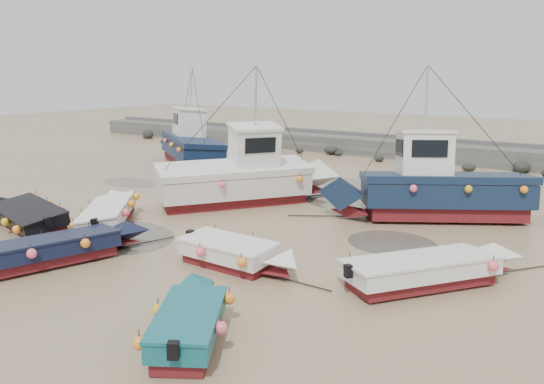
% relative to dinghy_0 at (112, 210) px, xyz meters
% --- Properties ---
extents(ground, '(120.00, 120.00, 0.00)m').
position_rel_dinghy_0_xyz_m(ground, '(3.99, 0.43, -0.54)').
color(ground, '#9C7D5C').
rests_on(ground, ground).
extents(seawall, '(60.00, 4.92, 1.50)m').
position_rel_dinghy_0_xyz_m(seawall, '(4.04, 22.42, 0.09)').
color(seawall, '#61605C').
rests_on(seawall, ground).
extents(puddle_a, '(4.95, 4.95, 0.01)m').
position_rel_dinghy_0_xyz_m(puddle_a, '(1.49, -1.20, -0.53)').
color(puddle_a, '#534D42').
rests_on(puddle_a, ground).
extents(puddle_b, '(3.19, 3.19, 0.01)m').
position_rel_dinghy_0_xyz_m(puddle_b, '(10.33, 3.85, -0.53)').
color(puddle_b, '#534D42').
rests_on(puddle_b, ground).
extents(puddle_c, '(3.87, 3.87, 0.01)m').
position_rel_dinghy_0_xyz_m(puddle_c, '(-5.42, 5.83, -0.53)').
color(puddle_c, '#534D42').
rests_on(puddle_c, ground).
extents(puddle_d, '(6.69, 6.69, 0.01)m').
position_rel_dinghy_0_xyz_m(puddle_d, '(6.52, 10.92, -0.53)').
color(puddle_d, '#534D42').
rests_on(puddle_d, ground).
extents(dinghy_0, '(4.81, 5.55, 1.43)m').
position_rel_dinghy_0_xyz_m(dinghy_0, '(0.00, 0.00, 0.00)').
color(dinghy_0, maroon).
rests_on(dinghy_0, ground).
extents(dinghy_1, '(3.27, 6.26, 1.43)m').
position_rel_dinghy_0_xyz_m(dinghy_1, '(2.23, -3.78, 0.00)').
color(dinghy_1, maroon).
rests_on(dinghy_1, ground).
extents(dinghy_2, '(3.20, 4.64, 1.43)m').
position_rel_dinghy_0_xyz_m(dinghy_2, '(9.10, -5.28, 0.03)').
color(dinghy_2, maroon).
rests_on(dinghy_2, ground).
extents(dinghy_3, '(4.77, 5.87, 1.43)m').
position_rel_dinghy_0_xyz_m(dinghy_3, '(12.67, 0.87, -0.00)').
color(dinghy_3, maroon).
rests_on(dinghy_3, ground).
extents(dinghy_4, '(6.53, 2.91, 1.43)m').
position_rel_dinghy_0_xyz_m(dinghy_4, '(-2.44, -2.12, 0.00)').
color(dinghy_4, maroon).
rests_on(dinghy_4, ground).
extents(dinghy_5, '(5.34, 1.96, 1.43)m').
position_rel_dinghy_0_xyz_m(dinghy_5, '(7.27, -1.19, 0.02)').
color(dinghy_5, maroon).
rests_on(dinghy_5, ground).
extents(cabin_boat_0, '(9.37, 7.14, 6.22)m').
position_rel_dinghy_0_xyz_m(cabin_boat_0, '(-6.86, 11.95, 0.79)').
color(cabin_boat_0, maroon).
rests_on(cabin_boat_0, ground).
extents(cabin_boat_1, '(6.84, 8.79, 6.22)m').
position_rel_dinghy_0_xyz_m(cabin_boat_1, '(2.51, 5.69, 0.81)').
color(cabin_boat_1, maroon).
rests_on(cabin_boat_1, ground).
extents(cabin_boat_2, '(9.06, 6.18, 6.22)m').
position_rel_dinghy_0_xyz_m(cabin_boat_2, '(10.40, 7.73, 0.81)').
color(cabin_boat_2, maroon).
rests_on(cabin_boat_2, ground).
extents(person, '(0.80, 0.66, 1.89)m').
position_rel_dinghy_0_xyz_m(person, '(0.27, 8.87, -0.54)').
color(person, '#18213A').
rests_on(person, ground).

